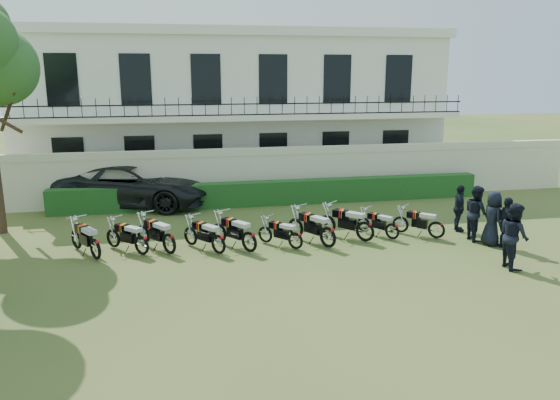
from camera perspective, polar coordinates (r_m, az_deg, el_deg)
The scene contains 20 objects.
ground at distance 15.98m, azimuth 0.55°, elevation -6.71°, with size 100.00×100.00×0.00m, color #355120.
perimeter_wall at distance 23.30m, azimuth -3.44°, elevation 2.68°, with size 30.00×0.35×2.30m.
hedge at distance 22.82m, azimuth -0.65°, elevation 0.75°, with size 18.00×0.60×1.00m, color #173F16.
building at distance 28.87m, azimuth -5.14°, elevation 9.80°, with size 20.40×9.60×7.40m.
motorcycle_0 at distance 17.02m, azimuth -18.76°, elevation -4.39°, with size 1.13×1.76×1.09m.
motorcycle_1 at distance 17.06m, azimuth -14.28°, elevation -4.13°, with size 1.41×1.40×1.03m.
motorcycle_2 at distance 16.94m, azimuth -11.52°, elevation -3.98°, with size 1.27×1.72×1.11m.
motorcycle_3 at distance 16.72m, azimuth -6.47°, elevation -4.13°, with size 1.24×1.58×1.05m.
motorcycle_4 at distance 16.79m, azimuth -3.24°, elevation -3.87°, with size 1.28×1.73×1.12m.
motorcycle_5 at distance 17.09m, azimuth 1.64°, elevation -3.84°, with size 1.26×1.29×0.94m.
motorcycle_6 at distance 17.25m, azimuth 5.04°, elevation -3.37°, with size 1.20×1.86×1.16m.
motorcycle_7 at distance 18.02m, azimuth 8.90°, elevation -2.76°, with size 1.53×1.60×1.15m.
motorcycle_8 at distance 18.46m, azimuth 11.67°, elevation -2.82°, with size 1.03×1.45×0.93m.
motorcycle_9 at distance 18.88m, azimuth 16.07°, elevation -2.60°, with size 1.38×1.33×1.00m.
suv at distance 23.34m, azimuth -15.00°, elevation 1.52°, with size 2.91×6.30×1.75m, color black.
officer_1 at distance 16.78m, azimuth 23.26°, elevation -3.45°, with size 0.92×0.72×1.89m, color black.
officer_2 at distance 18.48m, azimuth 22.58°, elevation -2.27°, with size 0.97×0.41×1.66m, color black.
officer_3 at distance 18.72m, azimuth 21.32°, elevation -1.81°, with size 0.86×0.56×1.76m, color black.
officer_4 at distance 19.08m, azimuth 19.82°, elevation -1.29°, with size 0.89×0.70×1.84m, color black.
officer_5 at distance 19.96m, azimuth 18.21°, elevation -0.81°, with size 0.97×0.40×1.65m, color black.
Camera 1 is at (-3.06, -14.69, 5.49)m, focal length 35.00 mm.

